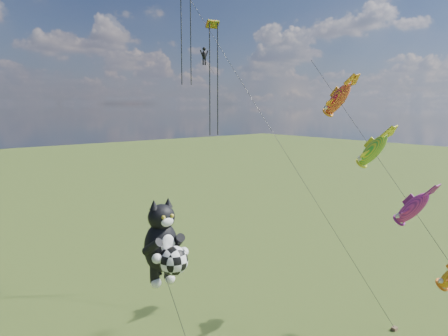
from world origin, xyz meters
TOP-DOWN VIEW (x-y plane):
  - cat_kite_rig at (1.88, 7.44)m, footprint 2.20×4.04m
  - fish_windsock_rig at (16.34, 2.96)m, footprint 0.96×15.97m
  - parafoil_rig at (11.44, 16.07)m, footprint 6.49×16.61m

SIDE VIEW (x-z plane):
  - cat_kite_rig at x=1.88m, z-range 2.66..12.87m
  - fish_windsock_rig at x=16.34m, z-range 1.13..19.46m
  - parafoil_rig at x=11.44m, z-range 6.36..32.18m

